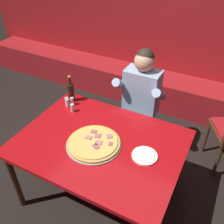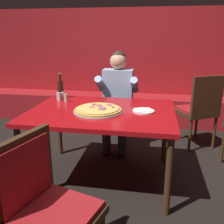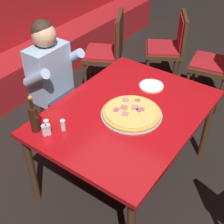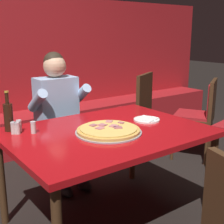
# 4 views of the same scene
# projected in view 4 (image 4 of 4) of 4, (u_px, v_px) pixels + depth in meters

# --- Properties ---
(ground_plane) EXTENTS (24.00, 24.00, 0.00)m
(ground_plane) POSITION_uv_depth(u_px,v_px,m) (107.00, 222.00, 2.45)
(ground_plane) COLOR black
(booth_wall_panel) EXTENTS (6.80, 0.16, 1.90)m
(booth_wall_panel) POSITION_uv_depth(u_px,v_px,m) (6.00, 73.00, 3.92)
(booth_wall_panel) COLOR #A3191E
(booth_wall_panel) RESTS_ON ground_plane
(booth_bench) EXTENTS (6.46, 0.48, 0.46)m
(booth_bench) POSITION_uv_depth(u_px,v_px,m) (20.00, 134.00, 3.85)
(booth_bench) COLOR #A3191E
(booth_bench) RESTS_ON ground_plane
(main_dining_table) EXTENTS (1.41, 1.05, 0.75)m
(main_dining_table) POSITION_uv_depth(u_px,v_px,m) (107.00, 139.00, 2.28)
(main_dining_table) COLOR #422816
(main_dining_table) RESTS_ON ground_plane
(pizza) EXTENTS (0.47, 0.47, 0.05)m
(pizza) POSITION_uv_depth(u_px,v_px,m) (108.00, 130.00, 2.20)
(pizza) COLOR #9E9EA3
(pizza) RESTS_ON main_dining_table
(plate_white_paper) EXTENTS (0.21, 0.21, 0.02)m
(plate_white_paper) POSITION_uv_depth(u_px,v_px,m) (147.00, 120.00, 2.51)
(plate_white_paper) COLOR white
(plate_white_paper) RESTS_ON main_dining_table
(beer_bottle) EXTENTS (0.07, 0.07, 0.29)m
(beer_bottle) POSITION_uv_depth(u_px,v_px,m) (8.00, 116.00, 2.22)
(beer_bottle) COLOR black
(beer_bottle) RESTS_ON main_dining_table
(shaker_black_pepper) EXTENTS (0.04, 0.04, 0.09)m
(shaker_black_pepper) POSITION_uv_depth(u_px,v_px,m) (13.00, 129.00, 2.17)
(shaker_black_pepper) COLOR silver
(shaker_black_pepper) RESTS_ON main_dining_table
(shaker_red_pepper_flakes) EXTENTS (0.04, 0.04, 0.09)m
(shaker_red_pepper_flakes) POSITION_uv_depth(u_px,v_px,m) (19.00, 126.00, 2.22)
(shaker_red_pepper_flakes) COLOR silver
(shaker_red_pepper_flakes) RESTS_ON main_dining_table
(shaker_oregano) EXTENTS (0.04, 0.04, 0.09)m
(shaker_oregano) POSITION_uv_depth(u_px,v_px,m) (17.00, 129.00, 2.17)
(shaker_oregano) COLOR silver
(shaker_oregano) RESTS_ON main_dining_table
(shaker_parmesan) EXTENTS (0.04, 0.04, 0.09)m
(shaker_parmesan) POSITION_uv_depth(u_px,v_px,m) (33.00, 128.00, 2.19)
(shaker_parmesan) COLOR silver
(shaker_parmesan) RESTS_ON main_dining_table
(diner_seated_blue_shirt) EXTENTS (0.53, 0.53, 1.27)m
(diner_seated_blue_shirt) POSITION_uv_depth(u_px,v_px,m) (61.00, 114.00, 2.91)
(diner_seated_blue_shirt) COLOR black
(diner_seated_blue_shirt) RESTS_ON ground_plane
(dining_chair_by_booth) EXTENTS (0.60, 0.60, 0.93)m
(dining_chair_by_booth) POSITION_uv_depth(u_px,v_px,m) (200.00, 112.00, 3.59)
(dining_chair_by_booth) COLOR #422816
(dining_chair_by_booth) RESTS_ON ground_plane
(dining_chair_near_left) EXTENTS (0.60, 0.60, 0.99)m
(dining_chair_near_left) POSITION_uv_depth(u_px,v_px,m) (135.00, 108.00, 3.69)
(dining_chair_near_left) COLOR #422816
(dining_chair_near_left) RESTS_ON ground_plane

